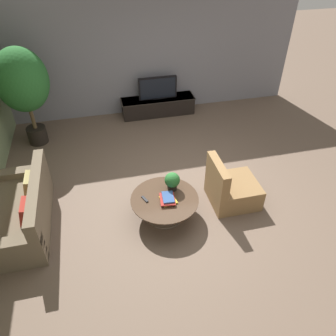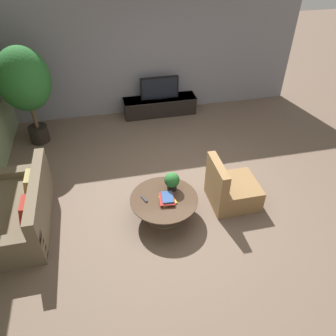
# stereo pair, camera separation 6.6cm
# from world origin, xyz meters

# --- Properties ---
(ground_plane) EXTENTS (24.00, 24.00, 0.00)m
(ground_plane) POSITION_xyz_m (0.00, 0.00, 0.00)
(ground_plane) COLOR brown
(back_wall_stone) EXTENTS (7.40, 0.12, 3.00)m
(back_wall_stone) POSITION_xyz_m (0.00, 3.26, 1.50)
(back_wall_stone) COLOR gray
(back_wall_stone) RESTS_ON ground
(media_console) EXTENTS (1.80, 0.50, 0.42)m
(media_console) POSITION_xyz_m (0.24, 2.94, 0.22)
(media_console) COLOR black
(media_console) RESTS_ON ground
(television) EXTENTS (0.93, 0.13, 0.54)m
(television) POSITION_xyz_m (0.24, 2.94, 0.69)
(television) COLOR black
(television) RESTS_ON media_console
(coffee_table) EXTENTS (1.10, 1.10, 0.39)m
(coffee_table) POSITION_xyz_m (-0.38, -0.54, 0.28)
(coffee_table) COLOR #756656
(coffee_table) RESTS_ON ground
(couch_by_wall) EXTENTS (0.84, 1.80, 0.84)m
(couch_by_wall) POSITION_xyz_m (-2.61, -0.22, 0.28)
(couch_by_wall) COLOR brown
(couch_by_wall) RESTS_ON ground
(armchair_wicker) EXTENTS (0.80, 0.76, 0.86)m
(armchair_wicker) POSITION_xyz_m (0.81, -0.44, 0.27)
(armchair_wicker) COLOR olive
(armchair_wicker) RESTS_ON ground
(potted_palm_tall) EXTENTS (1.04, 1.04, 2.09)m
(potted_palm_tall) POSITION_xyz_m (-2.60, 2.29, 1.39)
(potted_palm_tall) COLOR black
(potted_palm_tall) RESTS_ON ground
(potted_plant_tabletop) EXTENTS (0.25, 0.25, 0.32)m
(potted_plant_tabletop) POSITION_xyz_m (-0.21, -0.34, 0.57)
(potted_plant_tabletop) COLOR black
(potted_plant_tabletop) RESTS_ON coffee_table
(book_stack) EXTENTS (0.28, 0.33, 0.07)m
(book_stack) POSITION_xyz_m (-0.34, -0.60, 0.43)
(book_stack) COLOR gold
(book_stack) RESTS_ON coffee_table
(remote_black) EXTENTS (0.10, 0.16, 0.02)m
(remote_black) POSITION_xyz_m (-0.70, -0.49, 0.40)
(remote_black) COLOR black
(remote_black) RESTS_ON coffee_table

